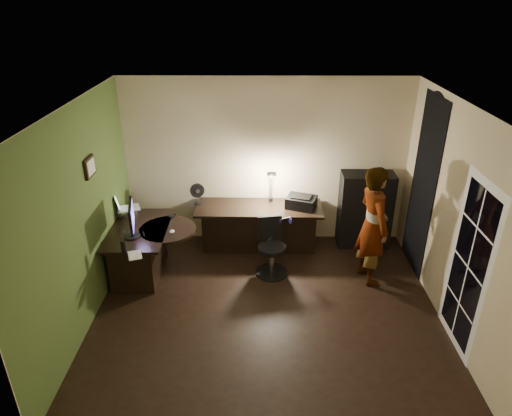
{
  "coord_description": "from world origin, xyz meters",
  "views": [
    {
      "loc": [
        -0.11,
        -4.86,
        3.86
      ],
      "look_at": [
        -0.15,
        1.05,
        1.0
      ],
      "focal_mm": 32.0,
      "sensor_mm": 36.0,
      "label": 1
    }
  ],
  "objects_px": {
    "desk_right": "(259,228)",
    "desk_left": "(142,251)",
    "monitor": "(131,225)",
    "office_chair": "(272,248)",
    "person": "(373,226)",
    "cabinet": "(365,210)"
  },
  "relations": [
    {
      "from": "desk_left",
      "to": "monitor",
      "type": "bearing_deg",
      "value": -98.81
    },
    {
      "from": "cabinet",
      "to": "person",
      "type": "xyz_separation_m",
      "value": [
        -0.13,
        -1.02,
        0.25
      ]
    },
    {
      "from": "monitor",
      "to": "office_chair",
      "type": "bearing_deg",
      "value": -5.87
    },
    {
      "from": "desk_right",
      "to": "office_chair",
      "type": "bearing_deg",
      "value": -74.75
    },
    {
      "from": "desk_right",
      "to": "monitor",
      "type": "height_order",
      "value": "monitor"
    },
    {
      "from": "desk_right",
      "to": "desk_left",
      "type": "bearing_deg",
      "value": -155.73
    },
    {
      "from": "office_chair",
      "to": "person",
      "type": "xyz_separation_m",
      "value": [
        1.4,
        -0.12,
        0.44
      ]
    },
    {
      "from": "desk_left",
      "to": "cabinet",
      "type": "height_order",
      "value": "cabinet"
    },
    {
      "from": "cabinet",
      "to": "person",
      "type": "relative_size",
      "value": 0.71
    },
    {
      "from": "desk_right",
      "to": "person",
      "type": "height_order",
      "value": "person"
    },
    {
      "from": "desk_left",
      "to": "desk_right",
      "type": "bearing_deg",
      "value": 22.97
    },
    {
      "from": "monitor",
      "to": "desk_left",
      "type": "bearing_deg",
      "value": 68.54
    },
    {
      "from": "desk_left",
      "to": "person",
      "type": "relative_size",
      "value": 0.75
    },
    {
      "from": "desk_right",
      "to": "monitor",
      "type": "xyz_separation_m",
      "value": [
        -1.75,
        -0.99,
        0.57
      ]
    },
    {
      "from": "desk_right",
      "to": "office_chair",
      "type": "relative_size",
      "value": 2.3
    },
    {
      "from": "desk_right",
      "to": "office_chair",
      "type": "height_order",
      "value": "office_chair"
    },
    {
      "from": "office_chair",
      "to": "person",
      "type": "relative_size",
      "value": 0.5
    },
    {
      "from": "person",
      "to": "desk_right",
      "type": "bearing_deg",
      "value": 46.62
    },
    {
      "from": "desk_left",
      "to": "office_chair",
      "type": "xyz_separation_m",
      "value": [
        1.9,
        0.01,
        0.05
      ]
    },
    {
      "from": "desk_left",
      "to": "desk_right",
      "type": "relative_size",
      "value": 0.66
    },
    {
      "from": "desk_left",
      "to": "office_chair",
      "type": "bearing_deg",
      "value": -0.36
    },
    {
      "from": "desk_left",
      "to": "desk_right",
      "type": "xyz_separation_m",
      "value": [
        1.71,
        0.75,
        -0.0
      ]
    }
  ]
}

